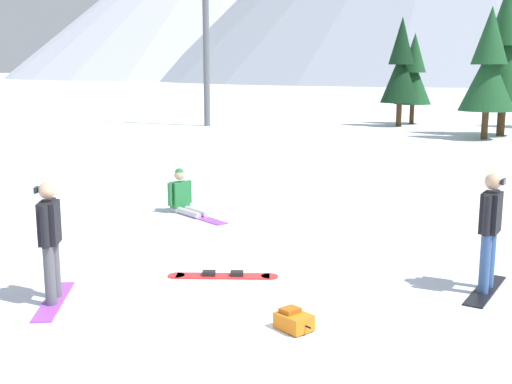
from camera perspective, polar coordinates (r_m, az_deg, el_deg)
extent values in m
plane|color=silver|center=(8.69, -6.51, -10.88)|extent=(800.00, 800.00, 0.00)
cube|color=#993FD8|center=(9.52, -17.67, -9.30)|extent=(0.99, 1.50, 0.02)
cylinder|color=#4C4C51|center=(9.24, -18.04, -7.16)|extent=(0.15, 0.15, 0.83)
cylinder|color=#4C4C51|center=(9.53, -17.61, -6.57)|extent=(0.15, 0.15, 0.83)
cube|color=black|center=(9.20, -18.08, -2.64)|extent=(0.40, 0.47, 0.59)
cylinder|color=black|center=(8.95, -18.45, -3.00)|extent=(0.11, 0.11, 0.58)
cylinder|color=black|center=(9.44, -17.73, -2.24)|extent=(0.11, 0.11, 0.58)
sphere|color=tan|center=(9.11, -18.25, 0.14)|extent=(0.24, 0.24, 0.24)
cube|color=black|center=(9.14, -19.11, 0.19)|extent=(0.12, 0.17, 0.08)
cube|color=black|center=(10.08, 19.89, -8.30)|extent=(0.51, 1.58, 0.02)
cylinder|color=#335184|center=(10.10, 20.25, -5.62)|extent=(0.15, 0.15, 0.87)
cylinder|color=#335184|center=(9.80, 19.85, -6.10)|extent=(0.15, 0.15, 0.87)
cube|color=black|center=(9.77, 20.33, -1.74)|extent=(0.30, 0.43, 0.59)
cylinder|color=black|center=(10.02, 20.65, -1.43)|extent=(0.11, 0.11, 0.58)
cylinder|color=black|center=(9.52, 20.01, -2.01)|extent=(0.11, 0.11, 0.58)
sphere|color=tan|center=(9.69, 20.51, 0.89)|extent=(0.24, 0.24, 0.24)
cube|color=black|center=(9.66, 21.33, 0.87)|extent=(0.06, 0.17, 0.08)
cube|color=#B7B7BC|center=(14.72, -6.82, -1.57)|extent=(0.41, 0.45, 0.10)
cylinder|color=#B7B7BC|center=(14.36, -5.41, -1.75)|extent=(0.78, 0.49, 0.14)
cylinder|color=#B7B7BC|center=(14.25, -6.07, -1.86)|extent=(0.78, 0.49, 0.14)
cube|color=#993FD8|center=(14.00, -4.82, -2.34)|extent=(1.47, 0.93, 0.02)
cube|color=#237238|center=(14.65, -6.85, -0.23)|extent=(0.39, 0.47, 0.60)
cylinder|color=#237238|center=(14.78, -6.01, 0.04)|extent=(0.11, 0.11, 0.52)
cylinder|color=#237238|center=(14.50, -7.72, -0.21)|extent=(0.11, 0.11, 0.52)
sphere|color=tan|center=(14.57, -6.89, 1.54)|extent=(0.24, 0.24, 0.24)
sphere|color=#237238|center=(14.56, -6.90, 1.73)|extent=(0.20, 0.20, 0.20)
cube|color=red|center=(10.13, -2.99, -7.55)|extent=(1.47, 0.81, 0.02)
cylinder|color=red|center=(10.21, -7.16, -7.46)|extent=(0.35, 0.35, 0.02)
cylinder|color=red|center=(10.10, 1.23, -7.59)|extent=(0.35, 0.35, 0.02)
cube|color=black|center=(10.13, -4.25, -7.28)|extent=(0.24, 0.20, 0.07)
cube|color=black|center=(10.10, -1.73, -7.31)|extent=(0.24, 0.20, 0.07)
cube|color=orange|center=(8.15, 3.41, -11.52)|extent=(0.54, 0.49, 0.22)
cube|color=#A85613|center=(8.16, 3.07, -10.55)|extent=(0.28, 0.29, 0.07)
cylinder|color=black|center=(7.99, 4.60, -11.95)|extent=(0.12, 0.07, 0.02)
cylinder|color=#472D19|center=(31.51, 19.84, 5.67)|extent=(0.30, 0.30, 1.33)
cone|color=#194723|center=(31.41, 20.09, 9.45)|extent=(2.53, 2.53, 2.83)
cone|color=#194723|center=(31.44, 20.34, 13.06)|extent=(1.64, 1.64, 2.60)
cylinder|color=#472D19|center=(39.29, 13.81, 6.81)|extent=(0.27, 0.27, 1.17)
cone|color=#194723|center=(39.21, 13.93, 9.49)|extent=(2.16, 2.16, 2.50)
cone|color=#194723|center=(39.21, 14.05, 12.04)|extent=(1.41, 1.41, 2.29)
cylinder|color=#472D19|center=(37.39, 12.70, 6.80)|extent=(0.31, 0.31, 1.35)
cone|color=black|center=(37.30, 12.84, 10.03)|extent=(2.17, 2.17, 2.87)
cone|color=black|center=(37.33, 12.97, 13.12)|extent=(1.41, 1.41, 2.63)
cylinder|color=#472D19|center=(33.54, 21.15, 6.16)|extent=(0.38, 0.38, 1.67)
cone|color=#194723|center=(33.45, 21.47, 10.62)|extent=(2.82, 2.82, 3.56)
cone|color=#194723|center=(33.56, 21.77, 14.86)|extent=(1.83, 1.83, 3.26)
cylinder|color=#595B60|center=(36.87, -4.51, 13.67)|extent=(0.36, 0.36, 9.95)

